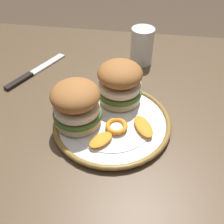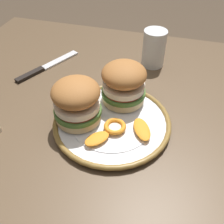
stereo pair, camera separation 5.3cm
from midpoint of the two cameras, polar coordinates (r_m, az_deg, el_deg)
name	(u,v)px [view 1 (the left image)]	position (r m, az deg, el deg)	size (l,w,h in m)	color
dining_table	(122,158)	(0.66, -0.15, -10.34)	(1.16, 1.00, 0.75)	brown
dinner_plate	(112,122)	(0.59, -2.59, -2.31)	(0.27, 0.27, 0.02)	white
sandwich_half_left	(76,104)	(0.55, -10.68, 1.72)	(0.15, 0.15, 0.10)	beige
sandwich_half_right	(120,82)	(0.60, -0.78, 6.62)	(0.14, 0.14, 0.10)	beige
orange_peel_curled	(117,126)	(0.56, -1.71, -3.26)	(0.07, 0.07, 0.01)	orange
orange_peel_strip_long	(101,140)	(0.54, -5.35, -6.28)	(0.06, 0.06, 0.01)	orange
orange_peel_strip_short	(143,125)	(0.56, 4.33, -3.02)	(0.06, 0.08, 0.01)	orange
drinking_glass	(142,49)	(0.79, 4.63, 13.79)	(0.07, 0.07, 0.11)	white
table_knife	(33,73)	(0.79, -19.07, 8.03)	(0.11, 0.21, 0.01)	silver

